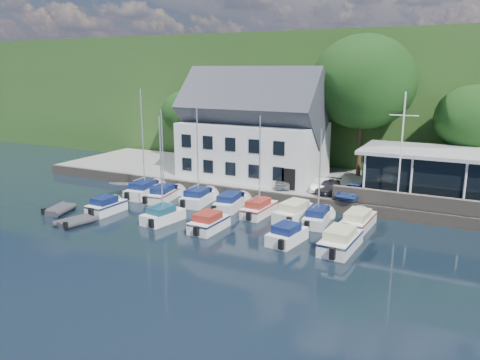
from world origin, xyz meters
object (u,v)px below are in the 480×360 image
Objects in this scene: boat_r1_1 at (163,155)px; dinghy_0 at (60,209)px; dinghy_1 at (75,221)px; boat_r2_1 at (161,171)px; harbor_building at (253,134)px; boat_r1_0 at (143,149)px; boat_r2_0 at (106,205)px; boat_r2_2 at (209,221)px; boat_r1_3 at (231,201)px; boat_r1_7 at (358,219)px; boat_r2_4 at (341,239)px; flagpole at (401,150)px; boat_r1_4 at (260,165)px; car_white at (322,185)px; boat_r1_6 at (320,172)px; boat_r1_2 at (198,156)px; club_pavilion at (440,174)px; car_silver at (283,181)px; boat_r2_3 at (287,233)px; boat_r1_5 at (295,210)px; car_blue at (353,190)px; car_dgrey at (328,187)px.

boat_r1_1 is 9.90m from dinghy_0.
boat_r2_1 is at bearing 48.94° from dinghy_1.
harbor_building is 19.89m from dinghy_0.
harbor_building is 1.59× the size of boat_r1_0.
boat_r2_0 is 3.97m from dinghy_0.
boat_r2_0 is (-6.82, -14.46, -4.63)m from harbor_building.
boat_r2_2 is 1.68× the size of dinghy_1.
boat_r1_3 is 11.05m from boat_r1_7.
harbor_building is 2.35× the size of boat_r2_4.
boat_r1_0 is at bearing 165.35° from boat_r1_1.
flagpole is 1.07× the size of boat_r1_4.
boat_r1_6 is at bearing -75.43° from car_white.
boat_r1_2 is at bearing 163.25° from boat_r2_4.
harbor_building is 15.85m from flagpole.
boat_r2_1 reaches higher than dinghy_0.
car_silver is (-13.40, -2.66, -1.44)m from club_pavilion.
dinghy_1 is at bearing -157.65° from boat_r2_3.
boat_r1_0 reaches higher than boat_r1_1.
boat_r1_1 reaches higher than dinghy_0.
boat_r1_5 reaches higher than dinghy_1.
boat_r1_5 is (-0.27, -6.16, -0.79)m from car_white.
boat_r1_2 reaches higher than car_blue.
car_dgrey is 6.78m from boat_r1_7.
car_dgrey is 11.14m from boat_r2_4.
car_white reaches higher than car_dgrey.
dinghy_0 is at bearing -158.74° from boat_r2_1.
dinghy_0 is (-23.33, -2.49, -0.43)m from boat_r2_4.
dinghy_0 is (-13.47, -1.92, -0.36)m from boat_r2_2.
dinghy_0 is at bearing -169.80° from boat_r2_2.
car_white is (8.29, -2.88, -3.78)m from harbor_building.
boat_r2_3 is (16.56, -5.41, -3.84)m from boat_r1_0.
car_white is 8.60m from boat_r1_3.
car_silver reaches higher than boat_r2_0.
boat_r1_3 is at bearing 152.18° from boat_r2_3.
boat_r1_0 is 1.48× the size of boat_r2_4.
boat_r1_5 is at bearing 47.03° from dinghy_1.
boat_r2_1 reaches higher than boat_r1_5.
car_silver is 0.95× the size of car_dgrey.
boat_r1_6 reaches higher than boat_r2_2.
club_pavilion is at bearing 13.35° from car_white.
harbor_building reaches higher than dinghy_0.
boat_r1_2 is 11.55m from dinghy_1.
boat_r2_4 is at bearing -46.62° from harbor_building.
car_dgrey reaches higher than dinghy_0.
car_silver reaches higher than boat_r2_3.
club_pavilion reaches higher than car_dgrey.
dinghy_1 is at bearing -140.69° from boat_r1_4.
boat_r1_2 is at bearing 130.18° from boat_r2_2.
boat_r1_0 is 1.03× the size of boat_r1_2.
boat_r2_1 is at bearing -64.15° from boat_r1_1.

